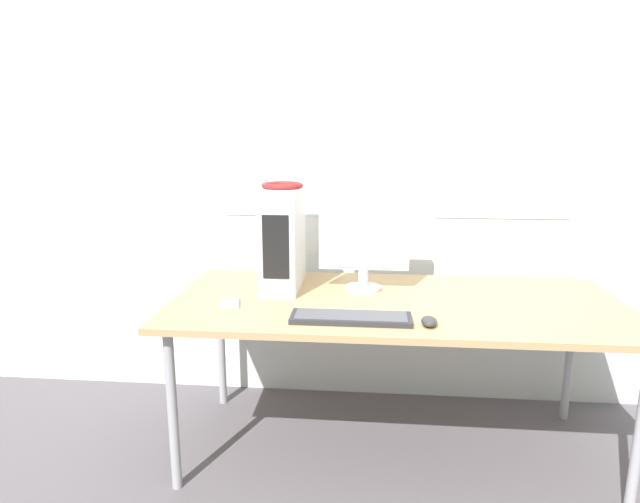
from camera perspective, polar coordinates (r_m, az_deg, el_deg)
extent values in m
cube|color=silver|center=(2.79, 7.97, 10.93)|extent=(8.00, 0.06, 2.70)
cube|color=white|center=(2.79, -3.62, 14.35)|extent=(0.67, 0.01, 1.02)
cube|color=white|center=(2.84, 19.59, 13.64)|extent=(0.67, 0.01, 1.02)
cube|color=tan|center=(2.34, 8.08, -5.49)|extent=(1.93, 0.87, 0.03)
cylinder|color=#99999E|center=(2.29, -15.45, -16.05)|extent=(0.04, 0.04, 0.69)
cylinder|color=#99999E|center=(2.39, 30.95, -16.30)|extent=(0.04, 0.04, 0.69)
cylinder|color=#99999E|center=(2.90, -10.52, -9.50)|extent=(0.04, 0.04, 0.69)
cylinder|color=#99999E|center=(2.98, 25.11, -9.96)|extent=(0.04, 0.04, 0.69)
cube|color=silver|center=(2.47, -3.95, 1.43)|extent=(0.16, 0.40, 0.46)
cube|color=black|center=(2.28, -4.75, 0.45)|extent=(0.11, 0.00, 0.28)
torus|color=maroon|center=(2.44, -4.04, 7.05)|extent=(0.19, 0.19, 0.02)
cylinder|color=#B7B7BC|center=(2.47, 4.63, -3.90)|extent=(0.16, 0.16, 0.02)
cylinder|color=#B7B7BC|center=(2.46, 4.65, -2.67)|extent=(0.05, 0.05, 0.09)
cube|color=#B7B7BC|center=(2.41, 4.74, 2.20)|extent=(0.41, 0.03, 0.35)
cube|color=silver|center=(2.39, 4.74, 2.13)|extent=(0.38, 0.00, 0.33)
cube|color=#28282D|center=(2.08, 3.31, -7.10)|extent=(0.47, 0.14, 0.02)
cube|color=#47474C|center=(2.07, 3.31, -6.80)|extent=(0.43, 0.12, 0.00)
ellipsoid|color=#2D2D2D|center=(2.06, 11.57, -7.31)|extent=(0.06, 0.09, 0.03)
cube|color=#99999E|center=(2.29, -9.58, -5.47)|extent=(0.10, 0.14, 0.01)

